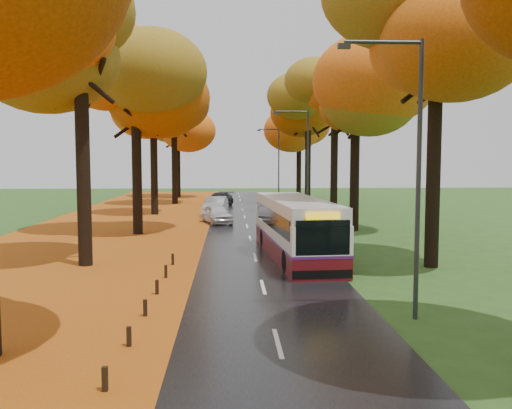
{
  "coord_description": "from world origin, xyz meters",
  "views": [
    {
      "loc": [
        -1.19,
        -7.21,
        4.64
      ],
      "look_at": [
        0.0,
        17.2,
        2.6
      ],
      "focal_mm": 38.0,
      "sensor_mm": 36.0,
      "label": 1
    }
  ],
  "objects": [
    {
      "name": "centre_line",
      "position": [
        0.0,
        25.0,
        0.04
      ],
      "size": [
        0.12,
        90.0,
        0.01
      ],
      "primitive_type": "cube",
      "color": "silver",
      "rests_on": "road"
    },
    {
      "name": "streetlamp_far",
      "position": [
        3.95,
        52.0,
        4.71
      ],
      "size": [
        2.45,
        0.18,
        8.0
      ],
      "color": "#333538",
      "rests_on": "ground"
    },
    {
      "name": "car_silver",
      "position": [
        -2.35,
        37.6,
        0.79
      ],
      "size": [
        2.08,
        4.73,
        1.51
      ],
      "primitive_type": "imported",
      "rotation": [
        0.0,
        0.0,
        -0.11
      ],
      "color": "gray",
      "rests_on": "road"
    },
    {
      "name": "leaf_drift",
      "position": [
        -3.05,
        25.0,
        0.04
      ],
      "size": [
        0.9,
        90.0,
        0.01
      ],
      "primitive_type": "cube",
      "color": "#BE4F13",
      "rests_on": "road"
    },
    {
      "name": "trees_right",
      "position": [
        7.19,
        26.91,
        9.69
      ],
      "size": [
        9.3,
        74.2,
        13.96
      ],
      "color": "black",
      "rests_on": "ground"
    },
    {
      "name": "streetlamp_near",
      "position": [
        3.95,
        8.0,
        4.71
      ],
      "size": [
        2.45,
        0.18,
        8.0
      ],
      "color": "#333538",
      "rests_on": "ground"
    },
    {
      "name": "car_dark",
      "position": [
        -2.21,
        46.28,
        0.7
      ],
      "size": [
        3.19,
        4.92,
        1.33
      ],
      "primitive_type": "imported",
      "rotation": [
        0.0,
        0.0,
        -0.32
      ],
      "color": "black",
      "rests_on": "road"
    },
    {
      "name": "bollard_row",
      "position": [
        -3.7,
        4.7,
        0.26
      ],
      "size": [
        0.11,
        23.51,
        0.52
      ],
      "color": "black",
      "rests_on": "ground"
    },
    {
      "name": "streetlamp_mid",
      "position": [
        3.95,
        30.0,
        4.71
      ],
      "size": [
        2.45,
        0.18,
        8.0
      ],
      "color": "#333538",
      "rests_on": "ground"
    },
    {
      "name": "bus",
      "position": [
        1.9,
        17.96,
        1.48
      ],
      "size": [
        3.21,
        10.62,
        2.75
      ],
      "rotation": [
        0.0,
        0.0,
        0.08
      ],
      "color": "#550D12",
      "rests_on": "road"
    },
    {
      "name": "leaf_verge",
      "position": [
        -9.0,
        25.0,
        0.01
      ],
      "size": [
        12.0,
        90.0,
        0.02
      ],
      "primitive_type": "cube",
      "color": "brown",
      "rests_on": "ground"
    },
    {
      "name": "car_white",
      "position": [
        -2.13,
        31.7,
        0.71
      ],
      "size": [
        2.71,
        4.2,
        1.33
      ],
      "primitive_type": "imported",
      "rotation": [
        0.0,
        0.0,
        0.32
      ],
      "color": "silver",
      "rests_on": "road"
    },
    {
      "name": "trees_left",
      "position": [
        -7.18,
        27.06,
        9.53
      ],
      "size": [
        9.2,
        74.0,
        13.88
      ],
      "color": "black",
      "rests_on": "ground"
    },
    {
      "name": "road",
      "position": [
        0.0,
        25.0,
        0.02
      ],
      "size": [
        6.5,
        90.0,
        0.04
      ],
      "primitive_type": "cube",
      "color": "black",
      "rests_on": "ground"
    }
  ]
}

